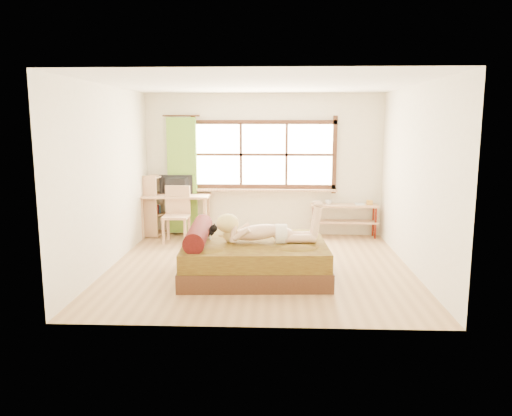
{
  "coord_description": "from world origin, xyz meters",
  "views": [
    {
      "loc": [
        0.25,
        -7.28,
        2.17
      ],
      "look_at": [
        -0.06,
        0.2,
        0.87
      ],
      "focal_mm": 35.0,
      "sensor_mm": 36.0,
      "label": 1
    }
  ],
  "objects_px": {
    "woman": "(265,221)",
    "chair": "(177,211)",
    "kitten": "(205,231)",
    "pipe_shelf": "(345,213)",
    "bed": "(251,257)",
    "desk": "(175,200)",
    "bookshelf": "(155,205)"
  },
  "relations": [
    {
      "from": "kitten",
      "to": "bookshelf",
      "type": "bearing_deg",
      "value": 115.49
    },
    {
      "from": "bed",
      "to": "woman",
      "type": "relative_size",
      "value": 1.49
    },
    {
      "from": "woman",
      "to": "pipe_shelf",
      "type": "distance_m",
      "value": 2.96
    },
    {
      "from": "woman",
      "to": "desk",
      "type": "distance_m",
      "value": 3.01
    },
    {
      "from": "bed",
      "to": "kitten",
      "type": "height_order",
      "value": "bed"
    },
    {
      "from": "bed",
      "to": "woman",
      "type": "bearing_deg",
      "value": -16.32
    },
    {
      "from": "desk",
      "to": "bookshelf",
      "type": "height_order",
      "value": "bookshelf"
    },
    {
      "from": "kitten",
      "to": "pipe_shelf",
      "type": "xyz_separation_m",
      "value": [
        2.32,
        2.41,
        -0.17
      ]
    },
    {
      "from": "bed",
      "to": "bookshelf",
      "type": "relative_size",
      "value": 1.79
    },
    {
      "from": "woman",
      "to": "desk",
      "type": "relative_size",
      "value": 1.09
    },
    {
      "from": "woman",
      "to": "kitten",
      "type": "distance_m",
      "value": 0.9
    },
    {
      "from": "chair",
      "to": "pipe_shelf",
      "type": "height_order",
      "value": "chair"
    },
    {
      "from": "bed",
      "to": "kitten",
      "type": "distance_m",
      "value": 0.76
    },
    {
      "from": "woman",
      "to": "chair",
      "type": "xyz_separation_m",
      "value": [
        -1.66,
        2.08,
        -0.24
      ]
    },
    {
      "from": "kitten",
      "to": "woman",
      "type": "bearing_deg",
      "value": -12.78
    },
    {
      "from": "kitten",
      "to": "pipe_shelf",
      "type": "height_order",
      "value": "kitten"
    },
    {
      "from": "bed",
      "to": "desk",
      "type": "bearing_deg",
      "value": 120.13
    },
    {
      "from": "pipe_shelf",
      "to": "bookshelf",
      "type": "relative_size",
      "value": 1.07
    },
    {
      "from": "woman",
      "to": "pipe_shelf",
      "type": "height_order",
      "value": "woman"
    },
    {
      "from": "woman",
      "to": "desk",
      "type": "xyz_separation_m",
      "value": [
        -1.76,
        2.44,
        -0.1
      ]
    },
    {
      "from": "bookshelf",
      "to": "desk",
      "type": "bearing_deg",
      "value": -5.0
    },
    {
      "from": "woman",
      "to": "bookshelf",
      "type": "xyz_separation_m",
      "value": [
        -2.17,
        2.55,
        -0.21
      ]
    },
    {
      "from": "bed",
      "to": "woman",
      "type": "height_order",
      "value": "woman"
    },
    {
      "from": "pipe_shelf",
      "to": "bookshelf",
      "type": "height_order",
      "value": "bookshelf"
    },
    {
      "from": "desk",
      "to": "chair",
      "type": "height_order",
      "value": "chair"
    },
    {
      "from": "kitten",
      "to": "desk",
      "type": "height_order",
      "value": "desk"
    },
    {
      "from": "desk",
      "to": "bookshelf",
      "type": "xyz_separation_m",
      "value": [
        -0.42,
        0.12,
        -0.11
      ]
    },
    {
      "from": "desk",
      "to": "bookshelf",
      "type": "distance_m",
      "value": 0.45
    },
    {
      "from": "woman",
      "to": "kitten",
      "type": "xyz_separation_m",
      "value": [
        -0.87,
        0.15,
        -0.18
      ]
    },
    {
      "from": "bed",
      "to": "desk",
      "type": "xyz_separation_m",
      "value": [
        -1.56,
        2.39,
        0.43
      ]
    },
    {
      "from": "bed",
      "to": "desk",
      "type": "relative_size",
      "value": 1.62
    },
    {
      "from": "woman",
      "to": "chair",
      "type": "relative_size",
      "value": 1.39
    }
  ]
}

